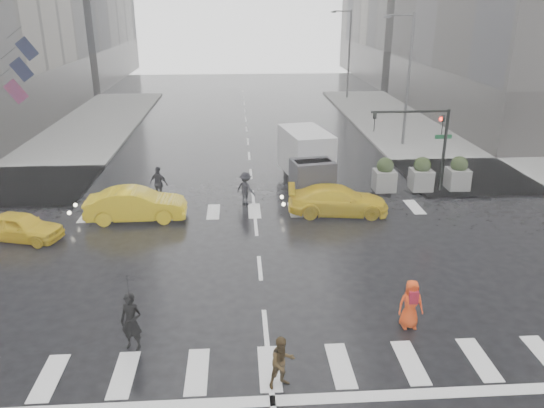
{
  "coord_description": "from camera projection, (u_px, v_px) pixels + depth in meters",
  "views": [
    {
      "loc": [
        -0.73,
        -18.15,
        9.52
      ],
      "look_at": [
        0.6,
        2.0,
        1.86
      ],
      "focal_mm": 35.0,
      "sensor_mm": 36.0,
      "label": 1
    }
  ],
  "objects": [
    {
      "name": "ground",
      "position": [
        260.0,
        268.0,
        20.35
      ],
      "size": [
        120.0,
        120.0,
        0.0
      ],
      "primitive_type": "plane",
      "color": "black",
      "rests_on": "ground"
    },
    {
      "name": "pedestrian_far_b",
      "position": [
        246.0,
        189.0,
        26.48
      ],
      "size": [
        1.23,
        1.14,
        1.69
      ],
      "primitive_type": "imported",
      "rotation": [
        0.0,
        0.0,
        2.48
      ],
      "color": "black",
      "rests_on": "ground"
    },
    {
      "name": "street_lamp_far",
      "position": [
        348.0,
        51.0,
        54.72
      ],
      "size": [
        2.15,
        0.22,
        9.0
      ],
      "color": "#59595B",
      "rests_on": "ground"
    },
    {
      "name": "pedestrian_brown",
      "position": [
        282.0,
        362.0,
        13.84
      ],
      "size": [
        0.87,
        0.78,
        1.48
      ],
      "primitive_type": "imported",
      "rotation": [
        0.0,
        0.0,
        0.37
      ],
      "color": "#402F17",
      "rests_on": "ground"
    },
    {
      "name": "taxi_mid",
      "position": [
        136.0,
        205.0,
        24.63
      ],
      "size": [
        4.64,
        1.73,
        1.51
      ],
      "primitive_type": "imported",
      "rotation": [
        0.0,
        0.0,
        1.6
      ],
      "color": "yellow",
      "rests_on": "ground"
    },
    {
      "name": "street_lamp_near",
      "position": [
        407.0,
        75.0,
        36.06
      ],
      "size": [
        2.15,
        0.22,
        9.0
      ],
      "color": "#59595B",
      "rests_on": "ground"
    },
    {
      "name": "taxi_front",
      "position": [
        20.0,
        227.0,
        22.56
      ],
      "size": [
        3.85,
        2.34,
        1.23
      ],
      "primitive_type": "imported",
      "rotation": [
        0.0,
        0.0,
        1.31
      ],
      "color": "yellow",
      "rests_on": "ground"
    },
    {
      "name": "planter_mid",
      "position": [
        421.0,
        175.0,
        28.21
      ],
      "size": [
        1.1,
        1.1,
        1.8
      ],
      "color": "slate",
      "rests_on": "ground"
    },
    {
      "name": "pedestrian_far_a",
      "position": [
        159.0,
        184.0,
        27.06
      ],
      "size": [
        1.23,
        1.05,
        1.79
      ],
      "primitive_type": "imported",
      "rotation": [
        0.0,
        0.0,
        2.66
      ],
      "color": "black",
      "rests_on": "ground"
    },
    {
      "name": "sidewalk_ne",
      "position": [
        521.0,
        144.0,
        37.86
      ],
      "size": [
        35.0,
        35.0,
        0.15
      ],
      "primitive_type": "cube",
      "color": "slate",
      "rests_on": "ground"
    },
    {
      "name": "planter_west",
      "position": [
        385.0,
        175.0,
        28.09
      ],
      "size": [
        1.1,
        1.1,
        1.8
      ],
      "color": "slate",
      "rests_on": "ground"
    },
    {
      "name": "flag_cluster",
      "position": [
        17.0,
        67.0,
        34.68
      ],
      "size": [
        2.87,
        3.06,
        4.69
      ],
      "color": "#59595B",
      "rests_on": "ground"
    },
    {
      "name": "taxi_rear",
      "position": [
        338.0,
        200.0,
        25.37
      ],
      "size": [
        4.38,
        2.32,
        1.39
      ],
      "primitive_type": "imported",
      "rotation": [
        0.0,
        0.0,
        1.48
      ],
      "color": "yellow",
      "rests_on": "ground"
    },
    {
      "name": "traffic_signal_pole",
      "position": [
        427.0,
        134.0,
        27.24
      ],
      "size": [
        4.45,
        0.42,
        4.5
      ],
      "color": "black",
      "rests_on": "ground"
    },
    {
      "name": "pedestrian_black",
      "position": [
        129.0,
        301.0,
        15.09
      ],
      "size": [
        1.2,
        1.21,
        2.43
      ],
      "rotation": [
        0.0,
        0.0,
        -0.29
      ],
      "color": "black",
      "rests_on": "ground"
    },
    {
      "name": "road_markings",
      "position": [
        260.0,
        268.0,
        20.35
      ],
      "size": [
        18.0,
        48.0,
        0.01
      ],
      "primitive_type": null,
      "color": "silver",
      "rests_on": "ground"
    },
    {
      "name": "box_truck",
      "position": [
        307.0,
        159.0,
        28.64
      ],
      "size": [
        2.14,
        5.7,
        3.03
      ],
      "rotation": [
        0.0,
        0.0,
        0.18
      ],
      "color": "#BCBCBE",
      "rests_on": "ground"
    },
    {
      "name": "pedestrian_orange",
      "position": [
        411.0,
        304.0,
        16.38
      ],
      "size": [
        0.79,
        0.52,
        1.61
      ],
      "rotation": [
        0.0,
        0.0,
        0.01
      ],
      "color": "#EE4310",
      "rests_on": "ground"
    },
    {
      "name": "planter_east",
      "position": [
        458.0,
        174.0,
        28.33
      ],
      "size": [
        1.1,
        1.1,
        1.8
      ],
      "color": "slate",
      "rests_on": "ground"
    }
  ]
}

